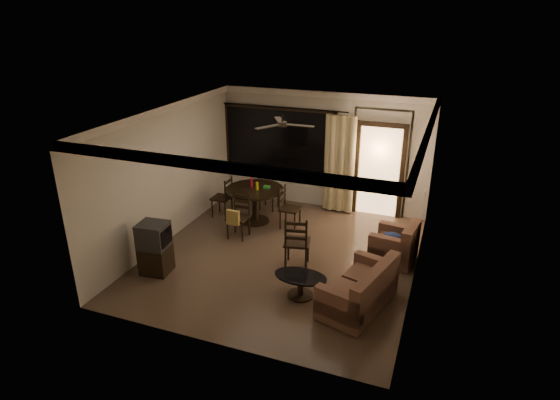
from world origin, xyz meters
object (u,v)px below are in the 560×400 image
at_px(dining_chair_east, 290,216).
at_px(armchair, 396,246).
at_px(dining_chair_west, 223,205).
at_px(dining_chair_north, 269,198).
at_px(dining_chair_south, 238,224).
at_px(side_chair, 297,251).
at_px(dining_table, 255,196).
at_px(tv_cabinet, 155,248).
at_px(sofa, 361,291).
at_px(coffee_table, 300,282).

height_order(dining_chair_east, armchair, dining_chair_east).
distance_m(dining_chair_west, dining_chair_east, 1.67).
height_order(dining_chair_west, dining_chair_north, same).
bearing_deg(dining_chair_south, dining_chair_east, 45.70).
distance_m(armchair, side_chair, 1.91).
bearing_deg(dining_chair_west, dining_table, 90.07).
xyz_separation_m(dining_chair_north, tv_cabinet, (-0.84, -3.45, 0.21)).
distance_m(dining_table, dining_chair_north, 0.86).
distance_m(dining_chair_west, dining_chair_south, 1.20).
xyz_separation_m(dining_chair_north, sofa, (2.91, -3.24, 0.03)).
relative_size(dining_chair_west, dining_chair_north, 1.00).
relative_size(dining_table, side_chair, 1.21).
xyz_separation_m(sofa, armchair, (0.32, 1.74, 0.01)).
height_order(dining_chair_west, sofa, dining_chair_west).
relative_size(dining_table, coffee_table, 1.42).
relative_size(dining_chair_north, side_chair, 0.90).
relative_size(dining_chair_south, side_chair, 0.90).
distance_m(dining_table, side_chair, 2.21).
xyz_separation_m(dining_chair_north, armchair, (3.23, -1.50, 0.05)).
relative_size(sofa, side_chair, 1.53).
xyz_separation_m(dining_table, dining_chair_north, (0.01, 0.79, -0.35)).
distance_m(dining_table, dining_chair_south, 0.92).
xyz_separation_m(dining_chair_east, sofa, (2.09, -2.44, 0.03)).
xyz_separation_m(dining_chair_north, side_chair, (1.52, -2.35, 0.03)).
bearing_deg(dining_chair_east, side_chair, -154.59).
bearing_deg(sofa, dining_table, 155.32).
xyz_separation_m(dining_table, dining_chair_west, (-0.84, 0.02, -0.35)).
bearing_deg(dining_chair_south, tv_cabinet, -112.95).
relative_size(dining_chair_north, tv_cabinet, 0.97).
distance_m(dining_table, coffee_table, 3.15).
height_order(dining_chair_south, dining_chair_north, same).
height_order(dining_table, armchair, dining_table).
bearing_deg(coffee_table, side_chair, 112.24).
bearing_deg(dining_chair_north, dining_chair_east, 136.76).
relative_size(dining_chair_south, armchair, 1.07).
height_order(sofa, armchair, armchair).
bearing_deg(sofa, dining_chair_south, 166.85).
distance_m(dining_chair_east, dining_chair_south, 1.20).
relative_size(dining_table, dining_chair_north, 1.35).
distance_m(dining_chair_south, side_chair, 1.70).
distance_m(dining_table, tv_cabinet, 2.79).
bearing_deg(armchair, sofa, -92.35).
xyz_separation_m(dining_chair_west, sofa, (3.76, -2.47, 0.03)).
bearing_deg(armchair, dining_chair_south, -169.36).
relative_size(armchair, coffee_table, 0.99).
bearing_deg(coffee_table, dining_table, 127.55).
xyz_separation_m(sofa, coffee_table, (-1.02, -0.02, -0.05)).
height_order(dining_chair_west, dining_chair_south, same).
bearing_deg(side_chair, dining_table, -57.18).
relative_size(tv_cabinet, side_chair, 0.93).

